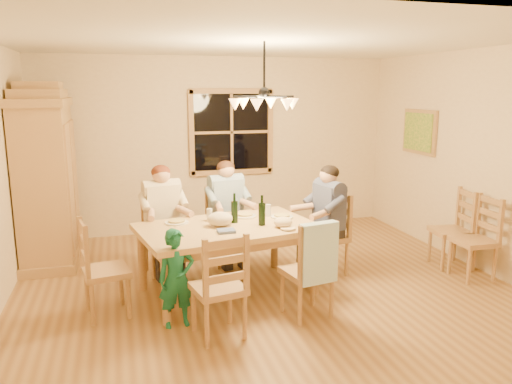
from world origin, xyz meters
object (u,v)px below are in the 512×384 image
object	(u,v)px
adult_woman	(162,206)
wine_bottle_a	(234,208)
chair_near_right	(307,286)
wine_bottle_b	(262,210)
chair_end_left	(107,286)
adult_plaid_man	(227,199)
chair_spare_back	(449,243)
chair_far_right	(227,240)
chair_near_left	(219,304)
armoire	(47,181)
chandelier	(264,102)
chair_end_right	(326,249)
dining_table	(228,234)
adult_slate_man	(328,206)
chair_far_left	(164,249)
chair_spare_front	(472,253)
child	(176,278)

from	to	relation	value
adult_woman	wine_bottle_a	xyz separation A→B (m)	(0.73, -0.68, 0.08)
chair_near_right	wine_bottle_b	xyz separation A→B (m)	(-0.26, 0.70, 0.62)
wine_bottle_b	wine_bottle_a	bearing A→B (deg)	145.36
chair_near_right	wine_bottle_b	size ratio (longest dim) A/B	3.00
chair_end_left	adult_plaid_man	bearing A→B (deg)	117.98
adult_plaid_man	chair_spare_back	size ratio (longest dim) A/B	0.88
chair_far_right	chair_near_left	xyz separation A→B (m)	(-0.49, -1.89, 0.00)
armoire	chair_end_left	xyz separation A→B (m)	(0.71, -1.91, -0.75)
chandelier	chair_end_right	xyz separation A→B (m)	(0.84, 0.17, -1.77)
armoire	chair_far_right	distance (m)	2.43
chair_far_right	adult_plaid_man	xyz separation A→B (m)	(-0.00, -0.00, 0.54)
dining_table	chair_far_right	bearing A→B (deg)	78.27
chair_end_left	adult_slate_man	world-z (taller)	adult_slate_man
chandelier	chair_spare_back	size ratio (longest dim) A/B	0.78
chair_far_left	wine_bottle_a	xyz separation A→B (m)	(0.73, -0.68, 0.62)
adult_woman	adult_slate_man	world-z (taller)	same
adult_woman	chair_spare_front	xyz separation A→B (m)	(3.50, -1.14, -0.54)
armoire	chair_spare_back	distance (m)	5.19
armoire	chair_far_left	size ratio (longest dim) A/B	2.32
chair_far_left	adult_plaid_man	world-z (taller)	adult_plaid_man
chair_end_left	chair_spare_front	size ratio (longest dim) A/B	1.00
chair_near_right	wine_bottle_b	world-z (taller)	wine_bottle_b
chair_far_right	chair_end_right	size ratio (longest dim) A/B	1.00
armoire	dining_table	distance (m)	2.63
chandelier	chair_spare_front	world-z (taller)	chandelier
chair_near_left	wine_bottle_b	size ratio (longest dim) A/B	3.00
chair_near_right	chair_end_right	bearing A→B (deg)	46.74
chair_far_left	chair_far_right	xyz separation A→B (m)	(0.82, 0.15, 0.00)
chair_end_right	chair_end_left	bearing A→B (deg)	90.00
chandelier	armoire	size ratio (longest dim) A/B	0.33
chair_far_left	wine_bottle_b	bearing A→B (deg)	128.43
chair_far_right	wine_bottle_b	distance (m)	1.20
chair_spare_front	child	bearing A→B (deg)	96.30
adult_slate_man	child	world-z (taller)	adult_slate_man
chair_far_left	chair_spare_front	size ratio (longest dim) A/B	1.00
chair_near_right	chair_spare_back	xyz separation A→B (m)	(2.26, 0.84, 0.00)
dining_table	chair_near_right	xyz separation A→B (m)	(0.62, -0.78, -0.36)
adult_slate_man	chair_spare_back	bearing A→B (deg)	-106.91
armoire	adult_plaid_man	distance (m)	2.32
chair_spare_back	chair_end_right	bearing A→B (deg)	92.66
dining_table	chair_far_right	distance (m)	1.02
chair_end_left	armoire	bearing A→B (deg)	-170.14
armoire	adult_plaid_man	size ratio (longest dim) A/B	2.63
chandelier	chair_end_left	distance (m)	2.48
adult_woman	wine_bottle_a	bearing A→B (deg)	126.41
chair_end_left	child	bearing A→B (deg)	46.15
dining_table	adult_slate_man	size ratio (longest dim) A/B	2.34
dining_table	chair_far_left	distance (m)	1.06
chair_far_left	adult_woman	xyz separation A→B (m)	(0.00, 0.00, 0.54)
chair_spare_front	adult_slate_man	bearing A→B (deg)	70.93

